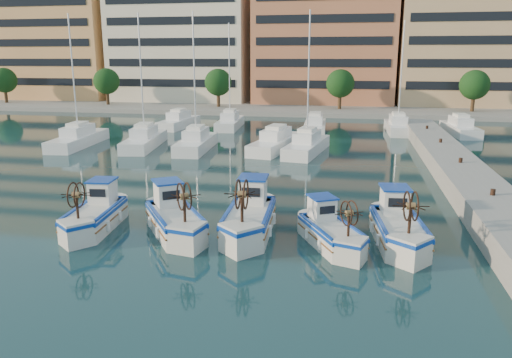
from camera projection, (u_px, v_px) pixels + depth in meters
name	position (u px, v px, depth m)	size (l,w,h in m)	color
ground	(206.00, 243.00, 21.70)	(300.00, 300.00, 0.00)	#1B4147
quay	(482.00, 196.00, 26.76)	(3.00, 60.00, 1.20)	gray
waterfront	(377.00, 36.00, 79.35)	(180.00, 40.00, 25.60)	gray
yacht_marina	(260.00, 134.00, 48.91)	(38.37, 22.93, 11.50)	white
fishing_boat_a	(96.00, 213.00, 23.34)	(2.21, 4.42, 2.70)	silver
fishing_boat_b	(174.00, 217.00, 22.68)	(3.97, 4.63, 2.84)	silver
fishing_boat_c	(250.00, 215.00, 22.70)	(2.24, 4.92, 3.03)	silver
fishing_boat_d	(330.00, 230.00, 21.26)	(3.13, 4.05, 2.45)	silver
fishing_boat_e	(398.00, 226.00, 21.46)	(2.36, 4.68, 2.85)	silver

